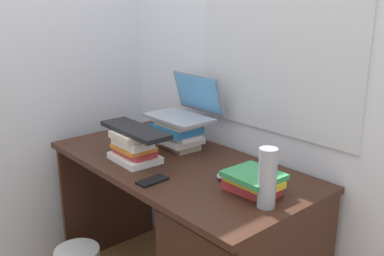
{
  "coord_description": "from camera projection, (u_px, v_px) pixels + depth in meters",
  "views": [
    {
      "loc": [
        1.5,
        -1.22,
        1.52
      ],
      "look_at": [
        0.07,
        0.03,
        0.95
      ],
      "focal_mm": 40.04,
      "sensor_mm": 36.0,
      "label": 1
    }
  ],
  "objects": [
    {
      "name": "keyboard",
      "position": [
        135.0,
        130.0,
        2.04
      ],
      "size": [
        0.42,
        0.15,
        0.02
      ],
      "primitive_type": "cube",
      "rotation": [
        0.0,
        0.0,
        -0.02
      ],
      "color": "black",
      "rests_on": "book_stack_keyboard_riser"
    },
    {
      "name": "book_stack_keyboard_riser",
      "position": [
        134.0,
        147.0,
        2.06
      ],
      "size": [
        0.25,
        0.19,
        0.15
      ],
      "color": "white",
      "rests_on": "desk"
    },
    {
      "name": "book_stack_tall",
      "position": [
        178.0,
        133.0,
        2.23
      ],
      "size": [
        0.26,
        0.21,
        0.16
      ],
      "color": "gray",
      "rests_on": "desk"
    },
    {
      "name": "computer_mouse",
      "position": [
        226.0,
        175.0,
        1.87
      ],
      "size": [
        0.06,
        0.1,
        0.04
      ],
      "primitive_type": "ellipsoid",
      "color": "#A5A8AD",
      "rests_on": "desk"
    },
    {
      "name": "water_bottle",
      "position": [
        267.0,
        178.0,
        1.58
      ],
      "size": [
        0.07,
        0.07,
        0.23
      ],
      "primitive_type": "cylinder",
      "color": "#999EA5",
      "rests_on": "desk"
    },
    {
      "name": "mug",
      "position": [
        127.0,
        132.0,
        2.39
      ],
      "size": [
        0.12,
        0.08,
        0.09
      ],
      "color": "white",
      "rests_on": "desk"
    },
    {
      "name": "book_stack_side",
      "position": [
        253.0,
        182.0,
        1.72
      ],
      "size": [
        0.24,
        0.19,
        0.09
      ],
      "color": "#B22D33",
      "rests_on": "desk"
    },
    {
      "name": "wall_back",
      "position": [
        236.0,
        46.0,
        2.15
      ],
      "size": [
        6.0,
        0.06,
        2.6
      ],
      "color": "silver",
      "rests_on": "ground"
    },
    {
      "name": "laptop",
      "position": [
        187.0,
        107.0,
        2.23
      ],
      "size": [
        0.35,
        0.28,
        0.22
      ],
      "color": "gray",
      "rests_on": "book_stack_tall"
    },
    {
      "name": "cell_phone",
      "position": [
        152.0,
        181.0,
        1.84
      ],
      "size": [
        0.07,
        0.14,
        0.01
      ],
      "primitive_type": "cube",
      "rotation": [
        0.0,
        0.0,
        0.05
      ],
      "color": "black",
      "rests_on": "desk"
    },
    {
      "name": "wall_left",
      "position": [
        86.0,
        40.0,
        2.52
      ],
      "size": [
        0.05,
        6.0,
        2.6
      ],
      "primitive_type": "cube",
      "color": "silver",
      "rests_on": "ground"
    }
  ]
}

